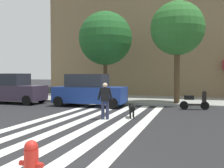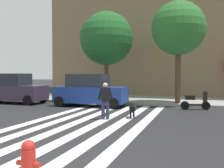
{
  "view_description": "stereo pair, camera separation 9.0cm",
  "coord_description": "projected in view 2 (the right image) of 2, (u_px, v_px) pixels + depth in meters",
  "views": [
    {
      "loc": [
        3.27,
        -4.28,
        2.01
      ],
      "look_at": [
        0.17,
        5.61,
        1.63
      ],
      "focal_mm": 41.9,
      "sensor_mm": 36.0,
      "label": 1
    },
    {
      "loc": [
        3.35,
        -4.25,
        2.01
      ],
      "look_at": [
        0.17,
        5.61,
        1.63
      ],
      "focal_mm": 41.9,
      "sensor_mm": 36.0,
      "label": 2
    }
  ],
  "objects": [
    {
      "name": "fire_hydrant",
      "position": [
        28.0,
        163.0,
        4.37
      ],
      "size": [
        0.44,
        0.32,
        0.76
      ],
      "color": "red",
      "rests_on": "sidewalk_near"
    },
    {
      "name": "parked_scooter",
      "position": [
        195.0,
        101.0,
        14.8
      ],
      "size": [
        1.63,
        0.58,
        1.11
      ],
      "color": "black",
      "rests_on": "ground_plane"
    },
    {
      "name": "street_tree_middle",
      "position": [
        178.0,
        29.0,
        16.94
      ],
      "size": [
        3.5,
        3.5,
        6.61
      ],
      "color": "#4C3823",
      "rests_on": "sidewalk_far"
    },
    {
      "name": "parked_car_near_curb",
      "position": [
        12.0,
        89.0,
        18.28
      ],
      "size": [
        4.79,
        1.94,
        2.07
      ],
      "color": "#392D40",
      "rests_on": "ground_plane"
    },
    {
      "name": "crosswalk_stripes",
      "position": [
        92.0,
        121.0,
        11.33
      ],
      "size": [
        4.95,
        11.8,
        0.01
      ],
      "color": "silver",
      "rests_on": "ground_plane"
    },
    {
      "name": "ground_plane",
      "position": [
        113.0,
        122.0,
        11.04
      ],
      "size": [
        160.0,
        160.0,
        0.0
      ],
      "primitive_type": "plane",
      "color": "#232326"
    },
    {
      "name": "pedestrian_dog_walker",
      "position": [
        105.0,
        99.0,
        11.62
      ],
      "size": [
        0.7,
        0.34,
        1.64
      ],
      "color": "#282D4C",
      "rests_on": "ground_plane"
    },
    {
      "name": "street_tree_nearest",
      "position": [
        106.0,
        39.0,
        19.36
      ],
      "size": [
        3.96,
        3.96,
        6.52
      ],
      "color": "#4C3823",
      "rests_on": "sidewalk_far"
    },
    {
      "name": "sidewalk_far",
      "position": [
        150.0,
        100.0,
        19.78
      ],
      "size": [
        80.0,
        6.0,
        0.15
      ],
      "primitive_type": "cube",
      "color": "#959893",
      "rests_on": "ground_plane"
    },
    {
      "name": "dog_on_leash",
      "position": [
        132.0,
        108.0,
        12.09
      ],
      "size": [
        0.47,
        1.08,
        0.65
      ],
      "color": "black",
      "rests_on": "ground_plane"
    },
    {
      "name": "parked_car_behind_first",
      "position": [
        90.0,
        91.0,
        16.45
      ],
      "size": [
        4.48,
        1.98,
        2.03
      ],
      "color": "navy",
      "rests_on": "ground_plane"
    }
  ]
}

